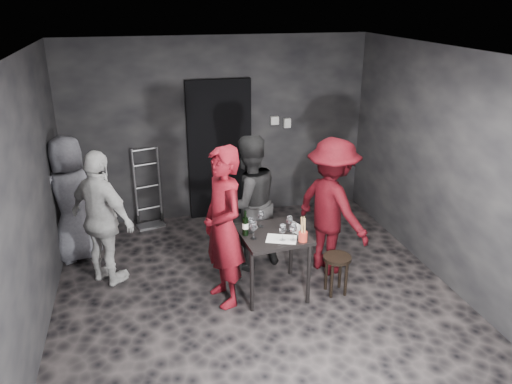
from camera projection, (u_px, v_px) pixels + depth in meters
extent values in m
cube|color=black|center=(259.00, 300.00, 5.65)|extent=(4.50, 5.00, 0.02)
cube|color=silver|center=(260.00, 54.00, 4.65)|extent=(4.50, 5.00, 0.02)
cube|color=black|center=(219.00, 130.00, 7.40)|extent=(4.50, 0.04, 2.70)
cube|color=black|center=(364.00, 341.00, 2.89)|extent=(4.50, 0.04, 2.70)
cube|color=black|center=(26.00, 210.00, 4.65)|extent=(0.04, 5.00, 2.70)
cube|color=black|center=(452.00, 172.00, 5.64)|extent=(0.04, 5.00, 2.70)
cube|color=black|center=(220.00, 150.00, 7.46)|extent=(0.95, 0.10, 2.10)
cube|color=#B7B7B2|center=(275.00, 121.00, 7.51)|extent=(0.12, 0.06, 0.12)
cube|color=#B7B7B2|center=(287.00, 123.00, 7.57)|extent=(0.10, 0.06, 0.14)
cylinder|color=#B2B2B7|center=(135.00, 188.00, 7.29)|extent=(0.03, 0.03, 1.18)
cylinder|color=#B2B2B7|center=(160.00, 186.00, 7.36)|extent=(0.03, 0.03, 1.18)
cube|color=#B2B2B7|center=(151.00, 225.00, 7.43)|extent=(0.39, 0.22, 0.03)
cylinder|color=black|center=(138.00, 219.00, 7.50)|extent=(0.04, 0.16, 0.16)
cylinder|color=black|center=(162.00, 216.00, 7.58)|extent=(0.04, 0.16, 0.16)
cube|color=black|center=(273.00, 235.00, 5.55)|extent=(0.72, 0.72, 0.04)
cylinder|color=black|center=(252.00, 282.00, 5.33)|extent=(0.04, 0.04, 0.71)
cylinder|color=black|center=(309.00, 275.00, 5.47)|extent=(0.04, 0.04, 0.71)
cylinder|color=black|center=(240.00, 254.00, 5.90)|extent=(0.04, 0.04, 0.71)
cylinder|color=black|center=(291.00, 248.00, 6.05)|extent=(0.04, 0.04, 0.71)
cylinder|color=black|center=(337.00, 258.00, 5.63)|extent=(0.32, 0.32, 0.04)
cylinder|color=black|center=(340.00, 272.00, 5.81)|extent=(0.04, 0.04, 0.41)
cylinder|color=black|center=(326.00, 274.00, 5.78)|extent=(0.04, 0.04, 0.41)
cylinder|color=black|center=(332.00, 282.00, 5.62)|extent=(0.04, 0.04, 0.41)
cylinder|color=black|center=(346.00, 280.00, 5.66)|extent=(0.04, 0.04, 0.41)
imported|color=maroon|center=(223.00, 212.00, 5.26)|extent=(0.70, 0.89, 2.16)
imported|color=black|center=(248.00, 194.00, 6.05)|extent=(1.04, 0.76, 1.93)
imported|color=#40070D|center=(332.00, 198.00, 5.94)|extent=(1.02, 1.36, 1.91)
imported|color=silver|center=(102.00, 213.00, 5.70)|extent=(1.08, 1.09, 1.78)
imported|color=slate|center=(71.00, 194.00, 6.23)|extent=(0.99, 0.80, 1.79)
cube|color=white|center=(281.00, 239.00, 5.40)|extent=(0.38, 0.32, 0.00)
cylinder|color=black|center=(245.00, 226.00, 5.46)|extent=(0.07, 0.07, 0.21)
cylinder|color=black|center=(245.00, 214.00, 5.41)|extent=(0.03, 0.03, 0.08)
cylinder|color=white|center=(245.00, 226.00, 5.46)|extent=(0.07, 0.07, 0.07)
cylinder|color=red|center=(303.00, 237.00, 5.34)|extent=(0.10, 0.10, 0.11)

